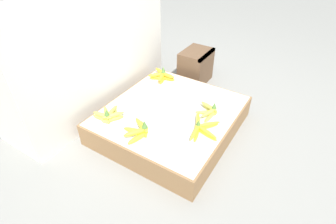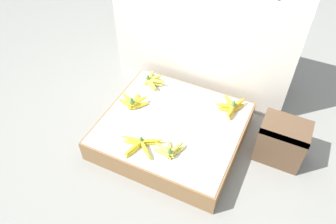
% 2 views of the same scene
% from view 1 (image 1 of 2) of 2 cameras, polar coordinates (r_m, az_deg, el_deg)
% --- Properties ---
extents(ground_plane, '(10.00, 10.00, 0.00)m').
position_cam_1_polar(ground_plane, '(1.88, 0.57, -3.58)').
color(ground_plane, gray).
extents(display_platform, '(0.91, 0.83, 0.17)m').
position_cam_1_polar(display_platform, '(1.83, 0.59, -1.61)').
color(display_platform, olive).
rests_on(display_platform, ground_plane).
extents(back_vendor_table, '(1.34, 0.42, 0.83)m').
position_cam_1_polar(back_vendor_table, '(2.03, -17.49, 11.81)').
color(back_vendor_table, beige).
rests_on(back_vendor_table, ground_plane).
extents(wooden_crate, '(0.29, 0.22, 0.29)m').
position_cam_1_polar(wooden_crate, '(2.37, 6.04, 9.84)').
color(wooden_crate, brown).
rests_on(wooden_crate, ground_plane).
extents(banana_bunch_front_midleft, '(0.27, 0.22, 0.08)m').
position_cam_1_polar(banana_bunch_front_midleft, '(1.60, 7.32, -3.46)').
color(banana_bunch_front_midleft, yellow).
rests_on(banana_bunch_front_midleft, display_platform).
extents(banana_bunch_front_midright, '(0.19, 0.15, 0.09)m').
position_cam_1_polar(banana_bunch_front_midright, '(1.74, 8.98, 0.26)').
color(banana_bunch_front_midright, gold).
rests_on(banana_bunch_front_midright, display_platform).
extents(banana_bunch_middle_left, '(0.22, 0.18, 0.11)m').
position_cam_1_polar(banana_bunch_middle_left, '(1.57, -6.24, -3.98)').
color(banana_bunch_middle_left, yellow).
rests_on(banana_bunch_middle_left, display_platform).
extents(banana_bunch_back_left, '(0.17, 0.19, 0.10)m').
position_cam_1_polar(banana_bunch_back_left, '(1.72, -12.87, -0.73)').
color(banana_bunch_back_left, gold).
rests_on(banana_bunch_back_left, display_platform).
extents(banana_bunch_back_right, '(0.19, 0.22, 0.11)m').
position_cam_1_polar(banana_bunch_back_right, '(2.11, -1.32, 7.91)').
color(banana_bunch_back_right, gold).
rests_on(banana_bunch_back_right, display_platform).
extents(foam_tray_white, '(0.27, 0.20, 0.02)m').
position_cam_1_polar(foam_tray_white, '(1.66, -32.41, 18.19)').
color(foam_tray_white, white).
rests_on(foam_tray_white, back_vendor_table).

